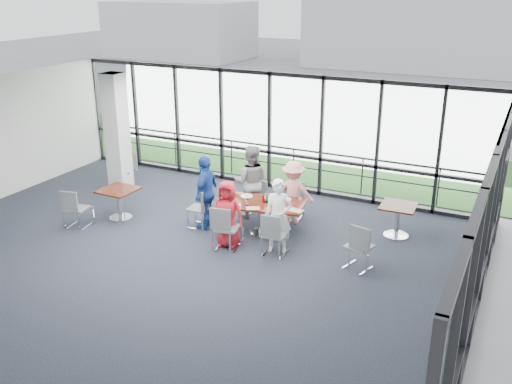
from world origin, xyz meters
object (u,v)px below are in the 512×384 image
at_px(diner_far_right, 293,192).
at_px(chair_spare_r, 359,247).
at_px(structural_column, 117,133).
at_px(diner_near_right, 278,216).
at_px(side_table_right, 398,211).
at_px(diner_near_left, 228,214).
at_px(side_table_left, 119,194).
at_px(diner_far_left, 251,182).
at_px(chair_main_fr, 293,202).
at_px(chair_main_fl, 256,200).
at_px(chair_spare_la, 78,209).
at_px(main_table, 262,208).
at_px(chair_main_end, 199,208).
at_px(diner_end, 206,192).
at_px(chair_spare_lb, 123,171).
at_px(chair_main_nl, 227,228).
at_px(chair_main_nr, 275,235).

xyz_separation_m(diner_far_right, chair_spare_r, (2.09, -1.59, -0.28)).
bearing_deg(structural_column, diner_near_right, -16.42).
relative_size(side_table_right, diner_near_left, 0.53).
relative_size(side_table_left, diner_near_left, 0.57).
xyz_separation_m(diner_far_left, chair_main_fr, (0.96, 0.34, -0.47)).
bearing_deg(chair_main_fl, diner_far_right, 179.60).
bearing_deg(structural_column, chair_spare_la, -72.87).
bearing_deg(side_table_right, diner_near_left, -146.50).
height_order(main_table, chair_spare_la, chair_spare_la).
bearing_deg(diner_near_left, main_table, 59.83).
distance_m(diner_near_right, chair_main_end, 2.23).
relative_size(side_table_left, diner_far_right, 0.55).
distance_m(diner_near_left, chair_spare_r, 2.88).
bearing_deg(diner_far_left, chair_main_end, 33.90).
relative_size(diner_end, chair_spare_lb, 1.82).
bearing_deg(side_table_right, diner_end, -160.37).
bearing_deg(chair_main_nl, side_table_left, 162.15).
height_order(main_table, chair_spare_r, chair_spare_r).
bearing_deg(diner_far_right, chair_main_nr, 86.09).
xyz_separation_m(side_table_left, chair_spare_la, (-0.54, -0.84, -0.17)).
relative_size(diner_end, chair_spare_r, 1.79).
bearing_deg(chair_spare_lb, diner_near_left, 134.57).
height_order(diner_far_right, diner_end, diner_end).
xyz_separation_m(structural_column, side_table_left, (1.32, -1.69, -0.97)).
xyz_separation_m(diner_near_right, chair_main_nl, (-1.02, -0.39, -0.32)).
distance_m(diner_far_left, chair_spare_la, 4.12).
relative_size(diner_near_right, chair_main_nl, 1.66).
relative_size(diner_near_right, chair_spare_la, 1.76).
relative_size(chair_main_end, chair_spare_lb, 0.97).
bearing_deg(chair_main_nr, side_table_right, 40.51).
bearing_deg(structural_column, chair_main_fl, -1.55).
relative_size(structural_column, chair_main_fr, 3.71).
bearing_deg(diner_near_right, chair_main_nr, -101.12).
bearing_deg(chair_spare_lb, main_table, 146.26).
relative_size(main_table, chair_main_end, 2.23).
height_order(structural_column, diner_far_right, structural_column).
bearing_deg(chair_main_fl, side_table_right, -177.22).
bearing_deg(chair_main_fl, chair_spare_r, 149.83).
distance_m(structural_column, main_table, 4.98).
bearing_deg(chair_spare_la, main_table, 9.90).
bearing_deg(diner_near_right, diner_far_left, 116.19).
distance_m(chair_spare_la, chair_spare_lb, 2.78).
distance_m(diner_far_left, chair_main_nl, 1.92).
bearing_deg(chair_main_nr, chair_main_nl, -173.66).
height_order(side_table_right, diner_far_left, diner_far_left).
distance_m(chair_main_nr, chair_spare_la, 4.80).
height_order(diner_far_right, chair_spare_la, diner_far_right).
xyz_separation_m(diner_far_left, chair_main_end, (-0.80, -1.11, -0.44)).
height_order(structural_column, diner_end, structural_column).
height_order(diner_near_right, chair_spare_la, diner_near_right).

